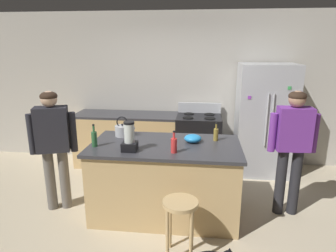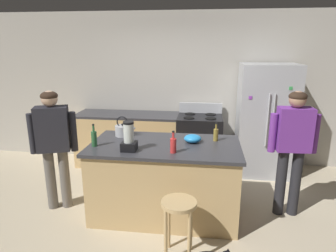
% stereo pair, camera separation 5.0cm
% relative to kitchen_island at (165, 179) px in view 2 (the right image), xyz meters
% --- Properties ---
extents(ground_plane, '(14.00, 14.00, 0.00)m').
position_rel_kitchen_island_xyz_m(ground_plane, '(0.00, 0.00, -0.48)').
color(ground_plane, beige).
extents(back_wall, '(8.00, 0.10, 2.70)m').
position_rel_kitchen_island_xyz_m(back_wall, '(0.00, 1.95, 0.87)').
color(back_wall, '#BCB7AD').
rests_on(back_wall, ground_plane).
extents(kitchen_island, '(1.84, 0.99, 0.95)m').
position_rel_kitchen_island_xyz_m(kitchen_island, '(0.00, 0.00, 0.00)').
color(kitchen_island, tan).
rests_on(kitchen_island, ground_plane).
extents(back_counter_run, '(2.00, 0.64, 0.95)m').
position_rel_kitchen_island_xyz_m(back_counter_run, '(-0.80, 1.55, -0.00)').
color(back_counter_run, tan).
rests_on(back_counter_run, ground_plane).
extents(refrigerator, '(0.90, 0.73, 1.84)m').
position_rel_kitchen_island_xyz_m(refrigerator, '(1.47, 1.50, 0.44)').
color(refrigerator, '#B7BABF').
rests_on(refrigerator, ground_plane).
extents(stove_range, '(0.76, 0.65, 1.13)m').
position_rel_kitchen_island_xyz_m(stove_range, '(0.39, 1.52, 0.01)').
color(stove_range, black).
rests_on(stove_range, ground_plane).
extents(person_by_island_left, '(0.59, 0.34, 1.59)m').
position_rel_kitchen_island_xyz_m(person_by_island_left, '(-1.44, -0.03, 0.48)').
color(person_by_island_left, '#66605B').
rests_on(person_by_island_left, ground_plane).
extents(person_by_sink_right, '(0.59, 0.24, 1.61)m').
position_rel_kitchen_island_xyz_m(person_by_sink_right, '(1.56, 0.19, 0.50)').
color(person_by_sink_right, '#26262B').
rests_on(person_by_sink_right, ground_plane).
extents(bar_stool, '(0.36, 0.36, 0.63)m').
position_rel_kitchen_island_xyz_m(bar_stool, '(0.25, -0.80, 0.02)').
color(bar_stool, tan).
rests_on(bar_stool, ground_plane).
extents(blender_appliance, '(0.17, 0.17, 0.34)m').
position_rel_kitchen_island_xyz_m(blender_appliance, '(-0.38, -0.27, 0.62)').
color(blender_appliance, black).
rests_on(blender_appliance, kitchen_island).
extents(bottle_soda, '(0.07, 0.07, 0.26)m').
position_rel_kitchen_island_xyz_m(bottle_soda, '(0.14, -0.28, 0.57)').
color(bottle_soda, red).
rests_on(bottle_soda, kitchen_island).
extents(bottle_olive_oil, '(0.07, 0.07, 0.28)m').
position_rel_kitchen_island_xyz_m(bottle_olive_oil, '(-0.83, -0.18, 0.57)').
color(bottle_olive_oil, '#2D6638').
rests_on(bottle_olive_oil, kitchen_island).
extents(bottle_vinegar, '(0.06, 0.06, 0.24)m').
position_rel_kitchen_island_xyz_m(bottle_vinegar, '(0.62, 0.22, 0.56)').
color(bottle_vinegar, olive).
rests_on(bottle_vinegar, kitchen_island).
extents(mixing_bowl, '(0.22, 0.22, 0.10)m').
position_rel_kitchen_island_xyz_m(mixing_bowl, '(0.33, 0.12, 0.52)').
color(mixing_bowl, '#268CD8').
rests_on(mixing_bowl, kitchen_island).
extents(tea_kettle, '(0.28, 0.20, 0.27)m').
position_rel_kitchen_island_xyz_m(tea_kettle, '(-0.61, 0.28, 0.55)').
color(tea_kettle, '#B7BABF').
rests_on(tea_kettle, kitchen_island).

